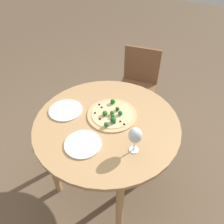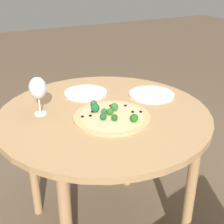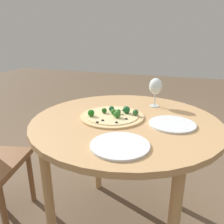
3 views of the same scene
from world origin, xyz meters
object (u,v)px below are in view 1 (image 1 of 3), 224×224
at_px(wine_glass, 135,136).
at_px(plate_far, 66,110).
at_px(pizza, 112,114).
at_px(chair, 138,85).
at_px(plate_near, 83,144).

relative_size(wine_glass, plate_far, 0.74).
relative_size(pizza, wine_glass, 1.94).
relative_size(chair, pizza, 2.37).
bearing_deg(wine_glass, chair, -153.58).
distance_m(plate_near, plate_far, 0.35).
bearing_deg(wine_glass, pizza, -123.00).
bearing_deg(plate_near, plate_far, -119.75).
xyz_separation_m(wine_glass, plate_near, (0.14, -0.28, -0.12)).
relative_size(chair, plate_far, 3.42).
xyz_separation_m(plate_near, plate_far, (-0.18, -0.31, 0.00)).
distance_m(chair, wine_glass, 1.20).
distance_m(chair, plate_far, 1.02).
bearing_deg(pizza, chair, -165.06).
relative_size(pizza, plate_far, 1.44).
bearing_deg(pizza, plate_near, -0.40).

